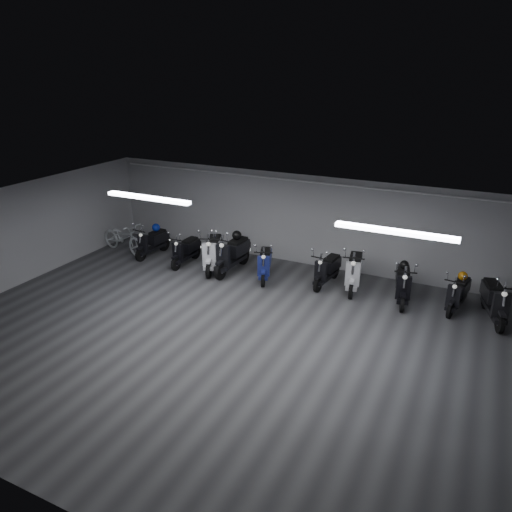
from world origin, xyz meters
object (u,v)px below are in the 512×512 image
at_px(bicycle, 123,234).
at_px(helmet_1, 463,276).
at_px(scooter_8, 459,288).
at_px(scooter_0, 152,238).
at_px(helmet_2, 404,265).
at_px(scooter_4, 265,258).
at_px(scooter_6, 355,265).
at_px(scooter_1, 185,246).
at_px(scooter_2, 212,246).
at_px(helmet_0, 237,235).
at_px(scooter_5, 327,265).
at_px(helmet_3, 156,227).
at_px(scooter_9, 496,294).
at_px(scooter_7, 403,278).
at_px(scooter_3, 232,248).

xyz_separation_m(bicycle, helmet_1, (10.33, 0.64, 0.24)).
bearing_deg(scooter_8, scooter_0, -167.70).
bearing_deg(helmet_2, scooter_4, -173.06).
xyz_separation_m(scooter_6, scooter_8, (2.68, -0.10, -0.11)).
bearing_deg(scooter_1, scooter_2, 2.34).
height_order(scooter_2, helmet_0, scooter_2).
xyz_separation_m(scooter_5, helmet_3, (-5.78, -0.06, 0.28)).
xyz_separation_m(scooter_8, helmet_2, (-1.39, 0.12, 0.34)).
relative_size(scooter_1, scooter_8, 1.01).
distance_m(scooter_1, scooter_4, 2.67).
bearing_deg(scooter_4, scooter_6, -10.19).
xyz_separation_m(scooter_5, scooter_9, (4.26, -0.19, 0.07)).
distance_m(scooter_0, scooter_7, 7.89).
bearing_deg(scooter_9, scooter_8, 152.69).
bearing_deg(helmet_0, scooter_4, -16.92).
relative_size(scooter_7, helmet_0, 6.25).
xyz_separation_m(scooter_0, scooter_8, (9.23, 0.27, -0.02)).
height_order(scooter_0, scooter_9, scooter_9).
xyz_separation_m(scooter_9, helmet_0, (-7.09, 0.16, 0.38)).
height_order(scooter_7, helmet_3, scooter_7).
xyz_separation_m(scooter_1, helmet_2, (6.46, 0.54, 0.34)).
xyz_separation_m(scooter_1, helmet_1, (7.89, 0.63, 0.25)).
xyz_separation_m(scooter_4, helmet_2, (3.79, 0.46, 0.31)).
bearing_deg(scooter_0, helmet_3, 90.00).
bearing_deg(bicycle, scooter_1, -77.91).
distance_m(scooter_3, scooter_5, 2.86).
bearing_deg(helmet_2, scooter_8, -5.08).
height_order(scooter_0, scooter_7, scooter_7).
bearing_deg(helmet_1, helmet_3, -178.38).
bearing_deg(scooter_9, bicycle, 165.50).
bearing_deg(scooter_3, scooter_2, -168.90).
xyz_separation_m(scooter_2, helmet_1, (6.94, 0.60, 0.12)).
relative_size(scooter_4, helmet_3, 6.49).
xyz_separation_m(scooter_6, helmet_1, (2.73, 0.12, 0.15)).
bearing_deg(scooter_1, helmet_0, 14.75).
distance_m(scooter_8, scooter_9, 0.85).
distance_m(scooter_0, helmet_1, 9.29).
height_order(scooter_7, scooter_8, scooter_7).
bearing_deg(scooter_9, scooter_2, 165.80).
height_order(scooter_3, helmet_3, scooter_3).
relative_size(scooter_7, helmet_1, 7.68).
xyz_separation_m(scooter_5, bicycle, (-6.85, -0.44, 0.01)).
xyz_separation_m(scooter_5, scooter_8, (3.43, -0.02, -0.02)).
bearing_deg(helmet_1, bicycle, -176.46).
height_order(scooter_1, scooter_9, scooter_9).
distance_m(scooter_0, helmet_2, 7.86).
distance_m(scooter_5, bicycle, 6.87).
height_order(scooter_4, scooter_9, scooter_9).
bearing_deg(scooter_7, scooter_5, 164.68).
bearing_deg(scooter_3, scooter_0, -177.83).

